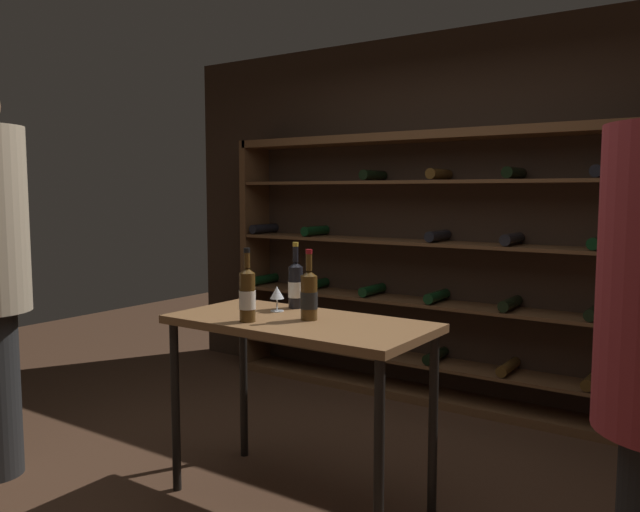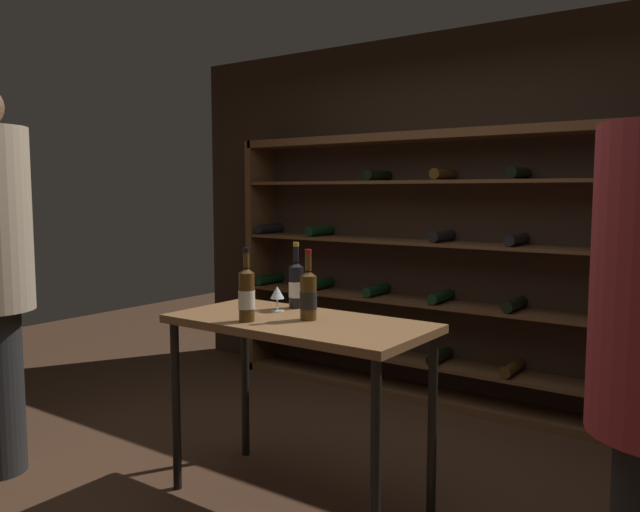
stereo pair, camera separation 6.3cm
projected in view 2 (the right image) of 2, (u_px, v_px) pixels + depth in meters
name	position (u px, v px, depth m)	size (l,w,h in m)	color
ground_plane	(295.00, 501.00, 3.16)	(10.01, 10.01, 0.00)	#472D1E
back_wall	(463.00, 217.00, 4.64)	(4.96, 0.10, 2.67)	#332319
wine_rack	(442.00, 271.00, 4.54)	(3.45, 0.32, 1.94)	brown
tasting_table	(299.00, 340.00, 3.08)	(1.28, 0.62, 0.91)	brown
wine_bottle_amber_reserve	(247.00, 294.00, 3.01)	(0.08, 0.08, 0.35)	#4C3314
wine_bottle_gold_foil	(296.00, 284.00, 3.37)	(0.08, 0.08, 0.35)	black
wine_bottle_green_slim	(308.00, 295.00, 3.05)	(0.08, 0.08, 0.34)	#4C3314
wine_glass_stemmed_center	(277.00, 294.00, 3.27)	(0.07, 0.07, 0.13)	silver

